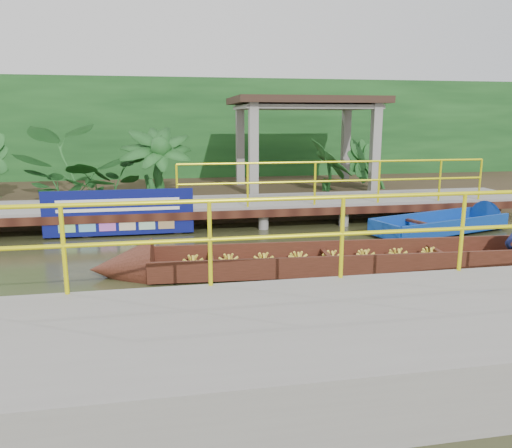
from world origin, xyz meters
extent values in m
plane|color=#2C2F17|center=(0.00, 0.00, 0.00)|extent=(80.00, 80.00, 0.00)
cube|color=#2E2617|center=(0.00, 7.50, 0.23)|extent=(30.00, 8.00, 0.45)
cube|color=gray|center=(0.00, 3.50, 0.50)|extent=(16.00, 2.00, 0.15)
cube|color=black|center=(0.00, 2.50, 0.42)|extent=(16.00, 0.12, 0.18)
cylinder|color=yellow|center=(2.75, 2.55, 1.57)|extent=(7.50, 0.05, 0.05)
cylinder|color=yellow|center=(2.75, 2.55, 1.12)|extent=(7.50, 0.05, 0.05)
cylinder|color=yellow|center=(2.75, 2.55, 1.07)|extent=(0.05, 0.05, 1.00)
cylinder|color=gray|center=(-4.00, 2.70, 0.22)|extent=(0.24, 0.24, 0.55)
cylinder|color=gray|center=(-4.00, 4.30, 0.22)|extent=(0.24, 0.24, 0.55)
cylinder|color=gray|center=(-2.00, 2.70, 0.22)|extent=(0.24, 0.24, 0.55)
cylinder|color=gray|center=(-2.00, 4.30, 0.22)|extent=(0.24, 0.24, 0.55)
cylinder|color=gray|center=(0.00, 2.70, 0.22)|extent=(0.24, 0.24, 0.55)
cylinder|color=gray|center=(0.00, 4.30, 0.22)|extent=(0.24, 0.24, 0.55)
cylinder|color=gray|center=(2.00, 2.70, 0.22)|extent=(0.24, 0.24, 0.55)
cylinder|color=gray|center=(2.00, 4.30, 0.22)|extent=(0.24, 0.24, 0.55)
cylinder|color=gray|center=(4.00, 2.70, 0.22)|extent=(0.24, 0.24, 0.55)
cylinder|color=gray|center=(4.00, 4.30, 0.22)|extent=(0.24, 0.24, 0.55)
cylinder|color=gray|center=(6.00, 2.70, 0.22)|extent=(0.24, 0.24, 0.55)
cylinder|color=gray|center=(6.00, 4.30, 0.22)|extent=(0.24, 0.24, 0.55)
cylinder|color=gray|center=(0.00, 2.70, 0.22)|extent=(0.24, 0.24, 0.55)
cube|color=gray|center=(1.00, -4.20, 0.30)|extent=(18.00, 2.40, 0.70)
cylinder|color=yellow|center=(1.00, -3.05, 1.65)|extent=(10.00, 0.05, 0.05)
cylinder|color=yellow|center=(1.00, -3.05, 1.20)|extent=(10.00, 0.05, 0.05)
cylinder|color=yellow|center=(1.00, -3.05, 1.15)|extent=(0.05, 0.05, 1.00)
cube|color=gray|center=(1.20, 5.10, 1.60)|extent=(0.25, 0.25, 2.80)
cube|color=gray|center=(4.80, 5.10, 1.60)|extent=(0.25, 0.25, 2.80)
cube|color=gray|center=(1.20, 7.50, 1.60)|extent=(0.25, 0.25, 2.80)
cube|color=gray|center=(4.80, 7.50, 1.60)|extent=(0.25, 0.25, 2.80)
cube|color=gray|center=(3.00, 6.30, 2.90)|extent=(4.00, 2.60, 0.12)
cube|color=#322119|center=(3.00, 6.30, 3.10)|extent=(4.40, 3.00, 0.20)
cube|color=#123A15|center=(0.00, 10.00, 2.00)|extent=(30.00, 0.80, 4.00)
cube|color=#35180E|center=(2.50, -0.74, 0.06)|extent=(8.21, 1.52, 0.06)
cube|color=#35180E|center=(2.53, -0.23, 0.20)|extent=(8.15, 0.56, 0.35)
cube|color=#35180E|center=(2.47, -1.25, 0.20)|extent=(8.15, 0.56, 0.35)
cone|color=#35180E|center=(-2.03, -0.46, 0.14)|extent=(1.08, 1.04, 0.98)
cube|color=navy|center=(4.86, 1.52, 0.11)|extent=(3.44, 1.91, 0.11)
cube|color=navy|center=(4.71, 1.99, 0.24)|extent=(3.17, 1.02, 0.33)
cube|color=navy|center=(5.00, 1.04, 0.24)|extent=(3.17, 1.02, 0.33)
cube|color=navy|center=(3.28, 1.03, 0.24)|extent=(0.35, 0.96, 0.33)
cone|color=navy|center=(6.64, 2.06, 0.18)|extent=(0.90, 1.07, 0.92)
cube|color=black|center=(4.33, 1.36, 0.29)|extent=(0.39, 0.98, 0.05)
cube|color=#0B105B|center=(-2.27, 2.48, 0.55)|extent=(3.23, 0.03, 1.01)
cube|color=white|center=(-2.27, 2.46, 0.82)|extent=(2.62, 0.01, 0.07)
cube|color=white|center=(-2.27, 2.46, 0.62)|extent=(2.62, 0.01, 0.07)
imported|color=#123A15|center=(-3.50, 5.30, 1.44)|extent=(1.59, 1.59, 1.99)
imported|color=#123A15|center=(-1.50, 5.30, 1.44)|extent=(1.59, 1.59, 1.99)
imported|color=#123A15|center=(3.50, 5.30, 1.44)|extent=(1.59, 1.59, 1.99)
imported|color=#123A15|center=(5.00, 5.30, 1.44)|extent=(1.59, 1.59, 1.99)
camera|label=1|loc=(-1.31, -8.62, 2.56)|focal=35.00mm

